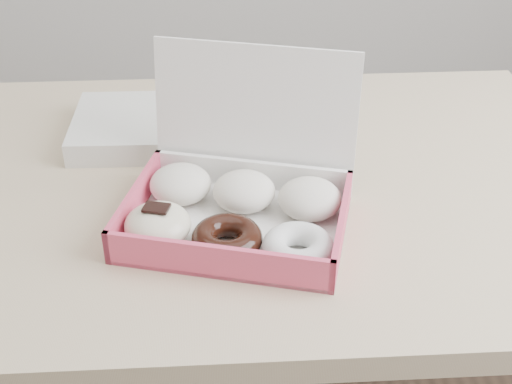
{
  "coord_description": "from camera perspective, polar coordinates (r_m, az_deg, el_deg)",
  "views": [
    {
      "loc": [
        -0.02,
        -0.97,
        1.36
      ],
      "look_at": [
        0.03,
        -0.16,
        0.82
      ],
      "focal_mm": 50.0,
      "sensor_mm": 36.0,
      "label": 1
    }
  ],
  "objects": [
    {
      "name": "donut_box",
      "position": [
        1.03,
        -1.57,
        -0.78
      ],
      "size": [
        0.37,
        0.33,
        0.23
      ],
      "rotation": [
        0.0,
        0.0,
        -0.27
      ],
      "color": "white",
      "rests_on": "table"
    },
    {
      "name": "newspapers",
      "position": [
        1.27,
        -8.61,
        5.2
      ],
      "size": [
        0.26,
        0.21,
        0.04
      ],
      "primitive_type": "cube",
      "rotation": [
        0.0,
        0.0,
        -0.02
      ],
      "color": "white",
      "rests_on": "table"
    },
    {
      "name": "table",
      "position": [
        1.19,
        -1.86,
        -2.12
      ],
      "size": [
        1.2,
        0.8,
        0.75
      ],
      "color": "tan",
      "rests_on": "ground"
    }
  ]
}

